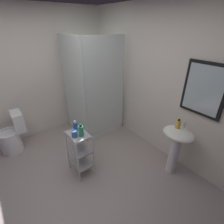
% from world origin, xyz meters
% --- Properties ---
extents(ground_plane, '(4.20, 4.20, 0.02)m').
position_xyz_m(ground_plane, '(0.00, 0.00, -0.01)').
color(ground_plane, gray).
extents(wall_back, '(4.20, 0.14, 2.50)m').
position_xyz_m(wall_back, '(0.01, 1.85, 1.25)').
color(wall_back, silver).
rests_on(wall_back, ground_plane).
extents(wall_left, '(0.10, 4.20, 2.50)m').
position_xyz_m(wall_left, '(-1.85, 0.00, 1.25)').
color(wall_left, silver).
rests_on(wall_left, ground_plane).
extents(shower_stall, '(0.92, 0.92, 2.00)m').
position_xyz_m(shower_stall, '(-1.19, 1.19, 0.46)').
color(shower_stall, white).
rests_on(shower_stall, ground_plane).
extents(pedestal_sink, '(0.46, 0.37, 0.81)m').
position_xyz_m(pedestal_sink, '(0.65, 1.52, 0.58)').
color(pedestal_sink, white).
rests_on(pedestal_sink, ground_plane).
extents(sink_faucet, '(0.03, 0.03, 0.10)m').
position_xyz_m(sink_faucet, '(0.65, 1.64, 0.86)').
color(sink_faucet, silver).
rests_on(sink_faucet, pedestal_sink).
extents(toilet, '(0.37, 0.49, 0.76)m').
position_xyz_m(toilet, '(-1.48, -0.40, 0.31)').
color(toilet, white).
rests_on(toilet, ground_plane).
extents(storage_cart, '(0.38, 0.28, 0.74)m').
position_xyz_m(storage_cart, '(-0.24, 0.36, 0.44)').
color(storage_cart, silver).
rests_on(storage_cart, ground_plane).
extents(hand_soap_bottle, '(0.06, 0.06, 0.15)m').
position_xyz_m(hand_soap_bottle, '(0.61, 1.55, 0.88)').
color(hand_soap_bottle, gold).
rests_on(hand_soap_bottle, pedestal_sink).
extents(shampoo_bottle_blue, '(0.06, 0.06, 0.17)m').
position_xyz_m(shampoo_bottle_blue, '(-0.33, 0.37, 0.81)').
color(shampoo_bottle_blue, '#275AB3').
rests_on(shampoo_bottle_blue, storage_cart).
extents(body_wash_bottle_green, '(0.07, 0.07, 0.19)m').
position_xyz_m(body_wash_bottle_green, '(-0.17, 0.38, 0.83)').
color(body_wash_bottle_green, '#2C915E').
rests_on(body_wash_bottle_green, storage_cart).
extents(rinse_cup, '(0.08, 0.08, 0.10)m').
position_xyz_m(rinse_cup, '(-0.20, 0.29, 0.79)').
color(rinse_cup, '#3870B2').
rests_on(rinse_cup, storage_cart).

